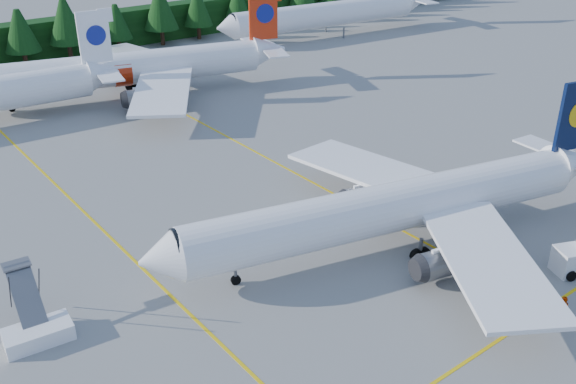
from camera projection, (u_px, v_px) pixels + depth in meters
ground at (423, 299)px, 45.56m from camera, size 320.00×320.00×0.00m
taxi_stripe_a at (119, 246)px, 51.98m from camera, size 0.25×120.00×0.01m
taxi_stripe_b at (309, 181)px, 62.96m from camera, size 0.25×120.00×0.01m
taxi_stripe_cross at (494, 343)px, 41.33m from camera, size 80.00×0.25×0.01m
treeline_hedge at (33, 41)px, 102.05m from camera, size 220.00×4.00×6.00m
airliner_navy at (381, 211)px, 50.08m from camera, size 39.19×31.86×11.60m
airliner_red at (116, 70)px, 84.04m from camera, size 42.87×34.82×12.73m
airliner_far_right at (320, 15)px, 115.27m from camera, size 44.00×8.79×12.81m
airstairs at (36, 328)px, 41.38m from camera, size 4.42×6.00×3.80m
crew_a at (512, 254)px, 49.34m from camera, size 0.76×0.66×1.76m
crew_b at (563, 308)px, 43.21m from camera, size 1.07×1.03×1.74m
crew_c at (486, 260)px, 48.62m from camera, size 0.59×0.75×1.61m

